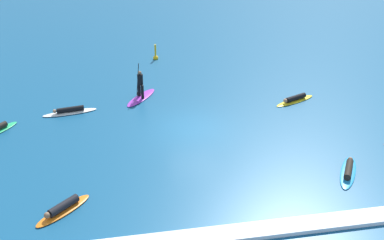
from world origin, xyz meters
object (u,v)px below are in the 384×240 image
object	(u,v)px
surfer_on_blue_board	(348,170)
surfer_on_orange_board	(63,208)
surfer_on_yellow_board	(295,99)
marker_buoy	(156,56)
surfer_on_purple_board	(141,91)
surfer_on_white_board	(70,111)

from	to	relation	value
surfer_on_blue_board	surfer_on_orange_board	xyz separation A→B (m)	(-12.89, -0.64, 0.02)
surfer_on_yellow_board	marker_buoy	size ratio (longest dim) A/B	2.37
surfer_on_orange_board	surfer_on_blue_board	bearing A→B (deg)	140.39
surfer_on_purple_board	surfer_on_blue_board	bearing A→B (deg)	-102.67
surfer_on_purple_board	surfer_on_blue_board	size ratio (longest dim) A/B	1.01
surfer_on_white_board	surfer_on_blue_board	world-z (taller)	surfer_on_blue_board
surfer_on_yellow_board	marker_buoy	bearing A→B (deg)	-73.00
marker_buoy	surfer_on_white_board	bearing A→B (deg)	-125.45
surfer_on_blue_board	marker_buoy	xyz separation A→B (m)	(-7.25, 16.89, 0.07)
surfer_on_blue_board	marker_buoy	distance (m)	18.38
surfer_on_yellow_board	surfer_on_blue_board	distance (m)	7.88
surfer_on_blue_board	surfer_on_orange_board	distance (m)	12.90
surfer_on_purple_board	surfer_on_white_board	size ratio (longest dim) A/B	0.91
surfer_on_purple_board	marker_buoy	xyz separation A→B (m)	(1.63, 6.90, -0.25)
surfer_on_white_board	marker_buoy	bearing A→B (deg)	-134.67
surfer_on_white_board	surfer_on_blue_board	bearing A→B (deg)	137.60
surfer_on_blue_board	marker_buoy	world-z (taller)	marker_buoy
surfer_on_blue_board	surfer_on_yellow_board	bearing A→B (deg)	28.70
surfer_on_yellow_board	surfer_on_purple_board	distance (m)	9.52
surfer_on_orange_board	marker_buoy	xyz separation A→B (m)	(5.64, 17.53, 0.05)
surfer_on_purple_board	surfer_on_yellow_board	bearing A→B (deg)	-67.16
marker_buoy	surfer_on_blue_board	bearing A→B (deg)	-66.77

